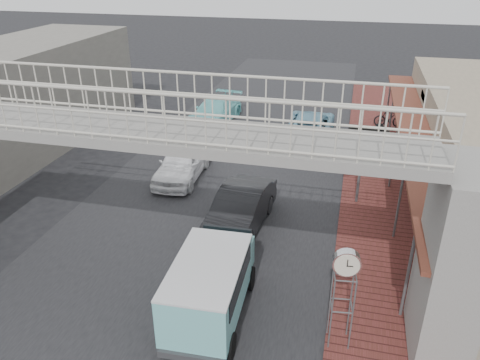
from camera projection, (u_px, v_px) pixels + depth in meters
The scene contains 14 objects.
ground at pixel (195, 228), 16.81m from camera, with size 120.00×120.00×0.00m, color black.
road_strip at pixel (195, 228), 16.81m from camera, with size 10.00×60.00×0.01m, color black.
sidewalk at pixel (380, 209), 18.00m from camera, with size 3.00×40.00×0.10m, color maroon.
footbridge at pixel (138, 202), 11.93m from camera, with size 16.40×2.40×6.34m.
building_far_left at pixel (23, 96), 23.34m from camera, with size 5.00×14.00×5.00m, color gray.
white_hatchback at pixel (182, 162), 20.32m from camera, with size 1.70×4.22×1.44m, color white.
dark_sedan at pixel (240, 210), 16.52m from camera, with size 1.57×4.50×1.48m, color black.
angkot_curb at pixel (310, 125), 24.72m from camera, with size 2.39×5.18×1.44m, color #6FA9C1.
angkot_far at pixel (215, 111), 27.09m from camera, with size 1.95×4.80×1.39m, color #7FDBDC.
angkot_van at pixel (210, 281), 12.17m from camera, with size 1.94×3.97×1.91m.
motorcycle_near at pixel (352, 160), 21.04m from camera, with size 0.57×1.64×0.86m, color black.
motorcycle_far at pixel (389, 118), 26.15m from camera, with size 0.47×1.68×1.01m, color black.
street_clock at pixel (346, 267), 10.81m from camera, with size 0.69×0.59×2.72m.
arrow_sign at pixel (385, 139), 17.34m from camera, with size 1.95×1.31×3.22m.
Camera 1 is at (5.05, -13.55, 8.90)m, focal length 35.00 mm.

